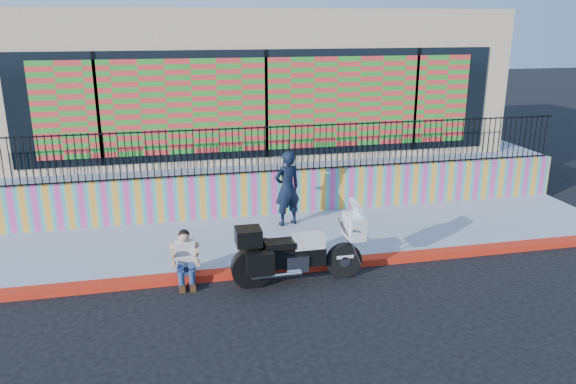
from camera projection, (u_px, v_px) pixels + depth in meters
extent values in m
plane|color=black|center=(304.00, 270.00, 11.60)|extent=(90.00, 90.00, 0.00)
cube|color=#AF0C10|center=(304.00, 267.00, 11.58)|extent=(16.00, 0.30, 0.15)
cube|color=#969DB4|center=(287.00, 238.00, 13.12)|extent=(16.00, 3.00, 0.15)
cube|color=#E23B98|center=(273.00, 193.00, 14.43)|extent=(16.00, 0.20, 1.10)
cube|color=#969DB4|center=(244.00, 152.00, 19.21)|extent=(16.00, 10.00, 1.25)
cube|color=tan|center=(244.00, 75.00, 18.26)|extent=(14.00, 8.00, 4.00)
cube|color=black|center=(266.00, 104.00, 14.62)|extent=(12.60, 0.04, 2.80)
cube|color=red|center=(266.00, 105.00, 14.60)|extent=(11.48, 0.02, 2.40)
cylinder|color=black|center=(344.00, 260.00, 11.18)|extent=(0.72, 0.15, 0.72)
cylinder|color=black|center=(252.00, 269.00, 10.79)|extent=(0.72, 0.15, 0.72)
cube|color=black|center=(299.00, 256.00, 10.93)|extent=(1.04, 0.31, 0.37)
cube|color=silver|center=(296.00, 261.00, 10.95)|extent=(0.44, 0.37, 0.33)
cube|color=silver|center=(309.00, 241.00, 10.88)|extent=(0.60, 0.35, 0.26)
cube|color=black|center=(280.00, 244.00, 10.77)|extent=(0.60, 0.37, 0.13)
cube|color=silver|center=(354.00, 226.00, 11.01)|extent=(0.33, 0.57, 0.46)
cube|color=silver|center=(357.00, 209.00, 10.92)|extent=(0.20, 0.50, 0.37)
cube|color=black|center=(248.00, 237.00, 10.58)|extent=(0.48, 0.46, 0.33)
cube|color=black|center=(260.00, 264.00, 10.44)|extent=(0.52, 0.20, 0.44)
cube|color=black|center=(255.00, 251.00, 11.05)|extent=(0.52, 0.20, 0.44)
cube|color=silver|center=(344.00, 255.00, 11.15)|extent=(0.35, 0.17, 0.07)
imported|color=black|center=(287.00, 188.00, 13.52)|extent=(0.77, 0.62, 1.84)
cube|color=navy|center=(186.00, 269.00, 11.08)|extent=(0.36, 0.28, 0.18)
cube|color=silver|center=(185.00, 253.00, 10.94)|extent=(0.38, 0.27, 0.54)
sphere|color=tan|center=(184.00, 237.00, 10.80)|extent=(0.21, 0.21, 0.21)
cube|color=#472814|center=(182.00, 288.00, 10.71)|extent=(0.11, 0.26, 0.10)
cube|color=#472814|center=(193.00, 287.00, 10.75)|extent=(0.11, 0.26, 0.10)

